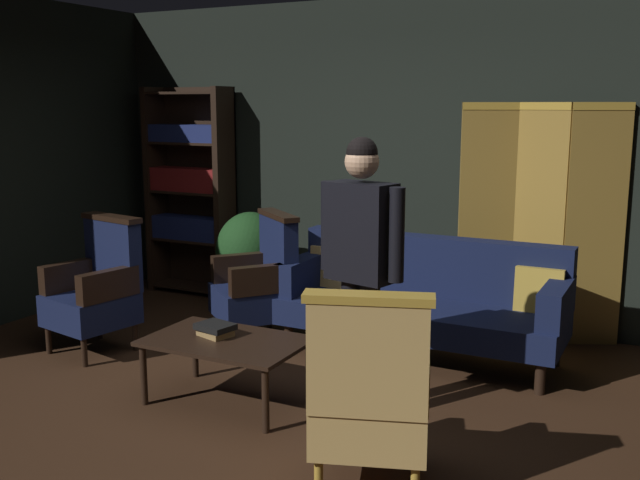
% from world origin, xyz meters
% --- Properties ---
extents(ground_plane, '(10.00, 10.00, 0.00)m').
position_xyz_m(ground_plane, '(0.00, 0.00, 0.00)').
color(ground_plane, '#331E11').
extents(back_wall, '(7.20, 0.10, 2.80)m').
position_xyz_m(back_wall, '(0.00, 2.45, 1.40)').
color(back_wall, black).
rests_on(back_wall, ground_plane).
extents(folding_screen, '(1.27, 0.25, 1.90)m').
position_xyz_m(folding_screen, '(1.23, 2.26, 0.99)').
color(folding_screen, olive).
rests_on(folding_screen, ground_plane).
extents(bookshelf, '(0.90, 0.32, 2.05)m').
position_xyz_m(bookshelf, '(-2.15, 2.19, 1.06)').
color(bookshelf, black).
rests_on(bookshelf, ground_plane).
extents(velvet_couch, '(2.12, 0.78, 0.88)m').
position_xyz_m(velvet_couch, '(0.55, 1.45, 0.45)').
color(velvet_couch, black).
rests_on(velvet_couch, ground_plane).
extents(coffee_table, '(1.00, 0.64, 0.42)m').
position_xyz_m(coffee_table, '(-0.26, 0.01, 0.37)').
color(coffee_table, black).
rests_on(coffee_table, ground_plane).
extents(armchair_gilt_accent, '(0.73, 0.73, 1.04)m').
position_xyz_m(armchair_gilt_accent, '(0.96, -0.56, 0.49)').
color(armchair_gilt_accent, '#B78E33').
rests_on(armchair_gilt_accent, ground_plane).
extents(armchair_wing_left, '(0.81, 0.81, 1.04)m').
position_xyz_m(armchair_wing_left, '(-0.72, 1.15, 0.49)').
color(armchair_wing_left, black).
rests_on(armchair_wing_left, ground_plane).
extents(armchair_wing_right, '(0.68, 0.67, 1.04)m').
position_xyz_m(armchair_wing_right, '(-1.72, 0.41, 0.49)').
color(armchair_wing_right, black).
rests_on(armchair_wing_right, ground_plane).
extents(standing_figure, '(0.58, 0.30, 1.70)m').
position_xyz_m(standing_figure, '(0.58, 0.19, 1.03)').
color(standing_figure, black).
rests_on(standing_figure, ground_plane).
extents(potted_plant, '(0.63, 0.63, 0.93)m').
position_xyz_m(potted_plant, '(-1.23, 1.84, 0.53)').
color(potted_plant, brown).
rests_on(potted_plant, ground_plane).
extents(book_tan_leather, '(0.24, 0.21, 0.04)m').
position_xyz_m(book_tan_leather, '(-0.37, 0.03, 0.44)').
color(book_tan_leather, '#9E7A47').
rests_on(book_tan_leather, coffee_table).
extents(book_black_cloth, '(0.26, 0.22, 0.04)m').
position_xyz_m(book_black_cloth, '(-0.37, 0.03, 0.48)').
color(book_black_cloth, black).
rests_on(book_black_cloth, book_tan_leather).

